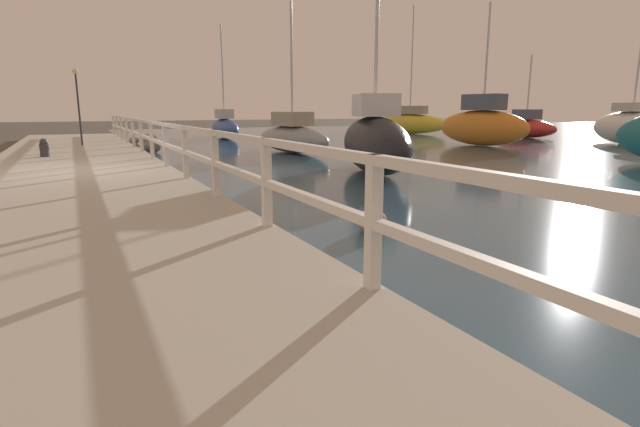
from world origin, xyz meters
TOP-DOWN VIEW (x-y plane):
  - ground_plane at (0.00, 0.00)m, footprint 120.00×120.00m
  - dock_walkway at (0.00, 0.00)m, footprint 4.13×36.00m
  - railing at (1.97, -0.00)m, footprint 0.10×32.50m
  - boulder_far_strip at (2.65, 7.23)m, footprint 0.65×0.58m
  - boulder_near_dock at (2.56, 12.57)m, footprint 0.47×0.42m
  - boulder_downstream at (3.47, -6.84)m, footprint 0.42×0.38m
  - boulder_upstream at (3.11, 11.71)m, footprint 0.71×0.63m
  - mooring_bollard at (-0.76, 4.03)m, footprint 0.25×0.25m
  - dock_lamp at (0.30, 8.54)m, footprint 0.21×0.21m
  - sailboat_orange at (16.35, 4.58)m, footprint 1.95×4.74m
  - sailboat_red at (23.25, 8.32)m, footprint 2.23×4.75m
  - sailboat_yellow at (20.00, 14.94)m, footprint 3.08×5.34m
  - sailboat_gray at (7.34, 4.90)m, footprint 1.89×4.59m
  - sailboat_white at (22.72, 1.95)m, footprint 3.32×5.26m
  - sailboat_blue at (7.60, 15.07)m, footprint 1.26×5.09m
  - sailboat_black at (6.89, -1.47)m, footprint 3.15×5.46m

SIDE VIEW (x-z plane):
  - ground_plane at x=0.00m, z-range 0.00..0.00m
  - dock_walkway at x=0.00m, z-range 0.00..0.27m
  - boulder_downstream at x=3.47m, z-range 0.00..0.32m
  - boulder_near_dock at x=2.56m, z-range 0.00..0.35m
  - boulder_far_strip at x=2.65m, z-range 0.00..0.49m
  - boulder_upstream at x=3.11m, z-range 0.00..0.53m
  - mooring_bollard at x=-0.76m, z-range 0.26..0.79m
  - sailboat_red at x=23.25m, z-range -1.66..2.87m
  - sailboat_gray at x=7.34m, z-range -2.06..3.27m
  - sailboat_blue at x=7.60m, z-range -2.36..3.66m
  - sailboat_yellow at x=20.00m, z-range -3.27..4.80m
  - sailboat_black at x=6.89m, z-range -2.45..4.05m
  - sailboat_white at x=22.72m, z-range -1.79..3.40m
  - sailboat_orange at x=16.35m, z-range -2.10..3.93m
  - railing at x=1.97m, z-range 0.45..1.47m
  - dock_lamp at x=0.30m, z-range 0.75..3.56m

